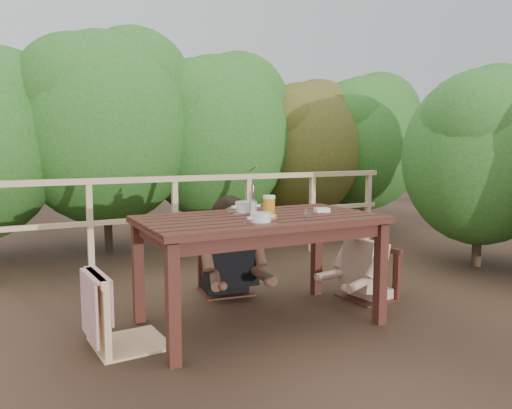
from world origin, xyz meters
name	(u,v)px	position (x,y,z in m)	size (l,w,h in m)	color
ground	(259,323)	(0.00, 0.00, 0.00)	(60.00, 60.00, 0.00)	#472F20
table	(259,271)	(0.00, 0.00, 0.40)	(1.74, 0.98, 0.80)	#3D1B13
chair_left	(128,274)	(-0.96, 0.04, 0.49)	(0.48, 0.48, 0.97)	#E5B988
chair_far	(225,244)	(0.10, 0.86, 0.45)	(0.45, 0.45, 0.90)	#3D1B13
chair_right	(369,251)	(1.14, 0.12, 0.42)	(0.42, 0.42, 0.84)	#3D1B13
woman	(224,218)	(0.10, 0.88, 0.69)	(0.55, 0.68, 1.37)	black
diner_right	(372,232)	(1.17, 0.12, 0.59)	(0.47, 0.58, 1.17)	#D3AE90
railing	(175,222)	(0.00, 2.00, 0.51)	(5.60, 0.10, 1.01)	#E5B988
hedge_row	(174,103)	(0.40, 3.20, 1.90)	(6.60, 1.60, 3.80)	#2B5E20
soup_near	(261,218)	(-0.12, -0.26, 0.84)	(0.24, 0.24, 0.08)	white
soup_far	(246,208)	(0.03, 0.28, 0.85)	(0.29, 0.29, 0.10)	white
bread_roll	(269,217)	(-0.04, -0.22, 0.84)	(0.13, 0.10, 0.07)	#9B592C
beer_glass	(269,207)	(0.05, -0.06, 0.89)	(0.09, 0.09, 0.17)	gold
bottle	(253,201)	(0.01, 0.12, 0.92)	(0.06, 0.06, 0.24)	white
tumbler	(309,215)	(0.28, -0.24, 0.84)	(0.07, 0.07, 0.08)	white
butter_tub	(322,211)	(0.54, -0.02, 0.83)	(0.11, 0.08, 0.05)	white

